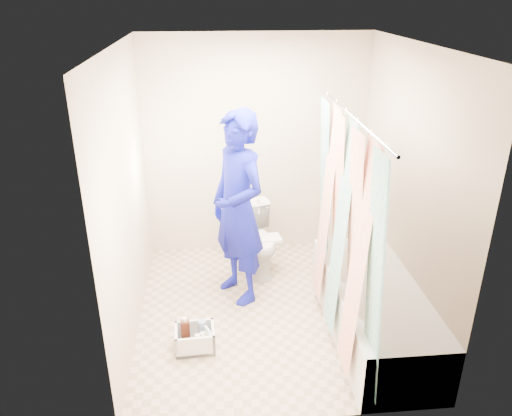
{
  "coord_description": "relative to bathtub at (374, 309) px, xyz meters",
  "views": [
    {
      "loc": [
        -0.49,
        -3.87,
        2.8
      ],
      "look_at": [
        -0.1,
        0.3,
        0.94
      ],
      "focal_mm": 35.0,
      "sensor_mm": 36.0,
      "label": 1
    }
  ],
  "objects": [
    {
      "name": "bathtub",
      "position": [
        0.0,
        0.0,
        0.0
      ],
      "size": [
        0.7,
        1.75,
        0.5
      ],
      "color": "silver",
      "rests_on": "ground"
    },
    {
      "name": "toilet",
      "position": [
        -0.89,
        1.21,
        0.08
      ],
      "size": [
        0.48,
        0.73,
        0.7
      ],
      "primitive_type": "imported",
      "rotation": [
        0.0,
        0.0,
        0.14
      ],
      "color": "white",
      "rests_on": "ground"
    },
    {
      "name": "plumber",
      "position": [
        -1.11,
        0.74,
        0.66
      ],
      "size": [
        0.72,
        0.81,
        1.85
      ],
      "primitive_type": "imported",
      "rotation": [
        0.0,
        0.0,
        -1.04
      ],
      "color": "navy",
      "rests_on": "ground"
    },
    {
      "name": "wall_left",
      "position": [
        -2.05,
        0.43,
        0.93
      ],
      "size": [
        0.02,
        2.6,
        2.4
      ],
      "primitive_type": "cube",
      "color": "#C4B096",
      "rests_on": "ground"
    },
    {
      "name": "wall_right",
      "position": [
        0.35,
        0.43,
        0.93
      ],
      "size": [
        0.02,
        2.6,
        2.4
      ],
      "primitive_type": "cube",
      "color": "#C4B096",
      "rests_on": "ground"
    },
    {
      "name": "wall_front",
      "position": [
        -0.85,
        -0.88,
        0.93
      ],
      "size": [
        2.4,
        0.02,
        2.4
      ],
      "primitive_type": "cube",
      "color": "#C4B096",
      "rests_on": "ground"
    },
    {
      "name": "wall_back",
      "position": [
        -0.85,
        1.73,
        0.93
      ],
      "size": [
        2.4,
        0.02,
        2.4
      ],
      "primitive_type": "cube",
      "color": "#C4B096",
      "rests_on": "ground"
    },
    {
      "name": "shower_curtain",
      "position": [
        -0.33,
        0.0,
        0.75
      ],
      "size": [
        0.06,
        1.75,
        1.8
      ],
      "primitive_type": "cube",
      "color": "white",
      "rests_on": "curtain_rod"
    },
    {
      "name": "cleaning_caddy",
      "position": [
        -1.53,
        -0.04,
        -0.18
      ],
      "size": [
        0.34,
        0.28,
        0.25
      ],
      "rotation": [
        0.0,
        0.0,
        0.06
      ],
      "color": "silver",
      "rests_on": "ground"
    },
    {
      "name": "tank_internals",
      "position": [
        -0.95,
        1.39,
        0.42
      ],
      "size": [
        0.17,
        0.06,
        0.23
      ],
      "color": "black",
      "rests_on": "toilet"
    },
    {
      "name": "tank_lid",
      "position": [
        -0.87,
        1.1,
        0.14
      ],
      "size": [
        0.45,
        0.24,
        0.03
      ],
      "primitive_type": "cube",
      "rotation": [
        0.0,
        0.0,
        0.14
      ],
      "color": "silver",
      "rests_on": "toilet"
    },
    {
      "name": "curtain_rod",
      "position": [
        -0.33,
        0.0,
        1.68
      ],
      "size": [
        0.02,
        1.9,
        0.02
      ],
      "primitive_type": "cylinder",
      "rotation": [
        1.57,
        0.0,
        0.0
      ],
      "color": "silver",
      "rests_on": "wall_back"
    },
    {
      "name": "ceiling",
      "position": [
        -0.85,
        0.43,
        2.13
      ],
      "size": [
        2.4,
        2.6,
        0.02
      ],
      "primitive_type": "cube",
      "color": "white",
      "rests_on": "wall_back"
    },
    {
      "name": "floor",
      "position": [
        -0.85,
        0.43,
        -0.27
      ],
      "size": [
        2.6,
        2.6,
        0.0
      ],
      "primitive_type": "plane",
      "color": "tan",
      "rests_on": "ground"
    }
  ]
}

